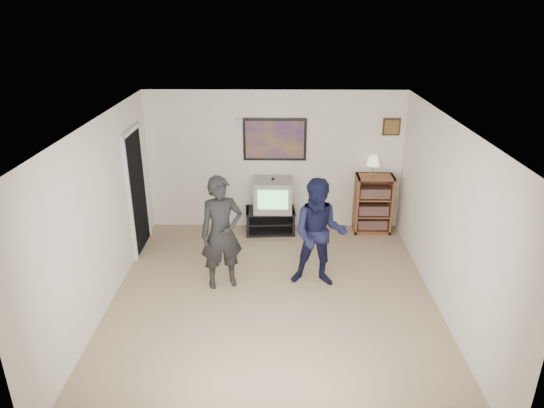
{
  "coord_description": "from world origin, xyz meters",
  "views": [
    {
      "loc": [
        0.06,
        -5.71,
        3.84
      ],
      "look_at": [
        -0.03,
        0.76,
        1.15
      ],
      "focal_mm": 32.0,
      "sensor_mm": 36.0,
      "label": 1
    }
  ],
  "objects_px": {
    "bookshelf": "(373,204)",
    "person_tall": "(222,233)",
    "person_short": "(319,234)",
    "media_stand": "(270,221)",
    "crt_television": "(273,195)"
  },
  "relations": [
    {
      "from": "person_tall",
      "to": "bookshelf",
      "type": "bearing_deg",
      "value": 19.03
    },
    {
      "from": "media_stand",
      "to": "person_short",
      "type": "bearing_deg",
      "value": -71.09
    },
    {
      "from": "media_stand",
      "to": "crt_television",
      "type": "distance_m",
      "value": 0.5
    },
    {
      "from": "person_short",
      "to": "media_stand",
      "type": "bearing_deg",
      "value": 119.0
    },
    {
      "from": "crt_television",
      "to": "media_stand",
      "type": "bearing_deg",
      "value": -179.62
    },
    {
      "from": "bookshelf",
      "to": "person_short",
      "type": "distance_m",
      "value": 2.12
    },
    {
      "from": "crt_television",
      "to": "bookshelf",
      "type": "bearing_deg",
      "value": 1.98
    },
    {
      "from": "media_stand",
      "to": "bookshelf",
      "type": "bearing_deg",
      "value": -2.14
    },
    {
      "from": "media_stand",
      "to": "bookshelf",
      "type": "relative_size",
      "value": 0.85
    },
    {
      "from": "crt_television",
      "to": "person_short",
      "type": "relative_size",
      "value": 0.41
    },
    {
      "from": "media_stand",
      "to": "bookshelf",
      "type": "xyz_separation_m",
      "value": [
        1.83,
        0.05,
        0.31
      ]
    },
    {
      "from": "person_tall",
      "to": "person_short",
      "type": "relative_size",
      "value": 1.03
    },
    {
      "from": "bookshelf",
      "to": "person_tall",
      "type": "xyz_separation_m",
      "value": [
        -2.49,
        -1.84,
        0.3
      ]
    },
    {
      "from": "bookshelf",
      "to": "person_tall",
      "type": "relative_size",
      "value": 0.64
    },
    {
      "from": "person_tall",
      "to": "person_short",
      "type": "height_order",
      "value": "person_tall"
    }
  ]
}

